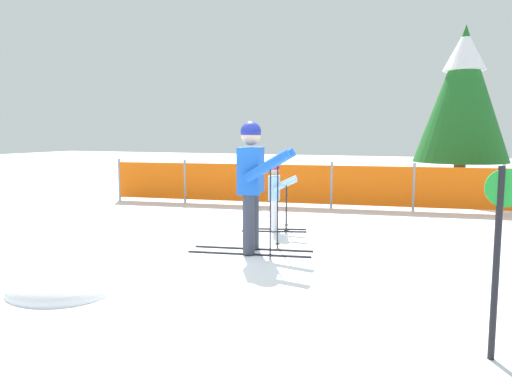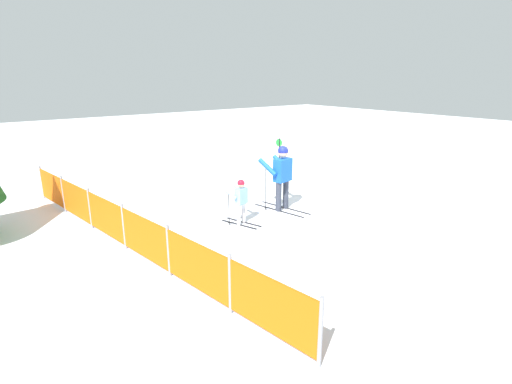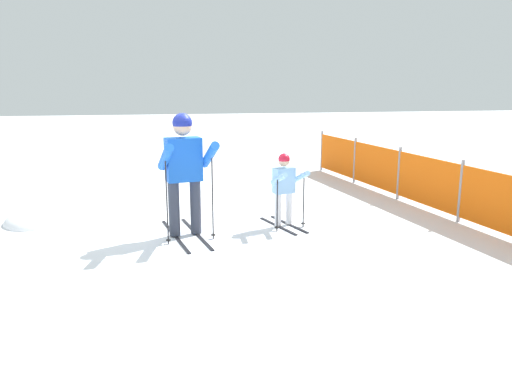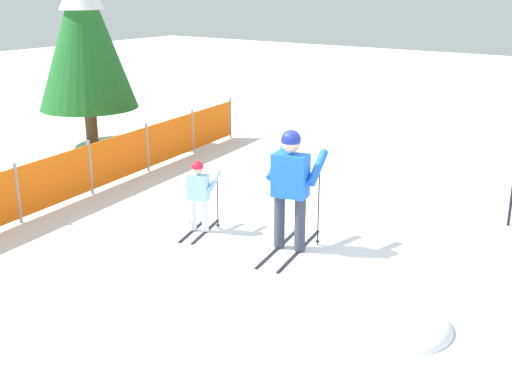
{
  "view_description": "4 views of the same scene",
  "coord_description": "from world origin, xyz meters",
  "px_view_note": "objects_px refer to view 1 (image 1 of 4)",
  "views": [
    {
      "loc": [
        2.85,
        -6.18,
        1.7
      ],
      "look_at": [
        -0.21,
        1.42,
        0.72
      ],
      "focal_mm": 35.0,
      "sensor_mm": 36.0,
      "label": 1
    },
    {
      "loc": [
        -7.98,
        7.44,
        3.73
      ],
      "look_at": [
        0.01,
        1.32,
        0.76
      ],
      "focal_mm": 28.0,
      "sensor_mm": 36.0,
      "label": 2
    },
    {
      "loc": [
        7.55,
        -0.06,
        2.28
      ],
      "look_at": [
        0.41,
        1.29,
        0.68
      ],
      "focal_mm": 35.0,
      "sensor_mm": 36.0,
      "label": 3
    },
    {
      "loc": [
        -7.43,
        -4.54,
        3.85
      ],
      "look_at": [
        0.12,
        0.82,
        0.82
      ],
      "focal_mm": 45.0,
      "sensor_mm": 36.0,
      "label": 4
    }
  ],
  "objects_px": {
    "skier_child": "(275,191)",
    "safety_fence": "(331,185)",
    "conifer_far": "(463,92)",
    "trail_marker": "(499,242)",
    "skier_adult": "(253,175)"
  },
  "relations": [
    {
      "from": "safety_fence",
      "to": "conifer_far",
      "type": "bearing_deg",
      "value": 48.83
    },
    {
      "from": "conifer_far",
      "to": "trail_marker",
      "type": "bearing_deg",
      "value": -88.71
    },
    {
      "from": "skier_adult",
      "to": "skier_child",
      "type": "xyz_separation_m",
      "value": [
        -0.23,
        1.59,
        -0.41
      ]
    },
    {
      "from": "skier_child",
      "to": "trail_marker",
      "type": "distance_m",
      "value": 5.14
    },
    {
      "from": "safety_fence",
      "to": "skier_child",
      "type": "bearing_deg",
      "value": -95.61
    },
    {
      "from": "skier_adult",
      "to": "skier_child",
      "type": "distance_m",
      "value": 1.66
    },
    {
      "from": "skier_child",
      "to": "conifer_far",
      "type": "distance_m",
      "value": 6.97
    },
    {
      "from": "skier_adult",
      "to": "safety_fence",
      "type": "distance_m",
      "value": 4.56
    },
    {
      "from": "safety_fence",
      "to": "trail_marker",
      "type": "relative_size",
      "value": 7.23
    },
    {
      "from": "skier_child",
      "to": "conifer_far",
      "type": "xyz_separation_m",
      "value": [
        2.95,
        5.98,
        2.02
      ]
    },
    {
      "from": "trail_marker",
      "to": "skier_child",
      "type": "bearing_deg",
      "value": 128.25
    },
    {
      "from": "conifer_far",
      "to": "skier_child",
      "type": "bearing_deg",
      "value": -116.28
    },
    {
      "from": "skier_child",
      "to": "safety_fence",
      "type": "xyz_separation_m",
      "value": [
        0.29,
        2.93,
        -0.18
      ]
    },
    {
      "from": "safety_fence",
      "to": "conifer_far",
      "type": "relative_size",
      "value": 2.4
    },
    {
      "from": "skier_child",
      "to": "conifer_far",
      "type": "bearing_deg",
      "value": 46.31
    }
  ]
}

